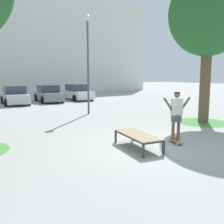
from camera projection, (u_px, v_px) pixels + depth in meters
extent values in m
plane|color=#999993|center=(151.00, 146.00, 8.35)|extent=(120.00, 120.00, 0.00)
cube|color=silver|center=(6.00, 40.00, 30.24)|extent=(40.57, 4.00, 13.25)
cube|color=#38383D|center=(116.00, 137.00, 8.74)|extent=(0.07, 0.07, 0.38)
cube|color=#38383D|center=(133.00, 135.00, 9.02)|extent=(0.07, 0.07, 0.38)
cube|color=#38383D|center=(143.00, 152.00, 7.08)|extent=(0.07, 0.07, 0.38)
cube|color=#38383D|center=(163.00, 149.00, 7.37)|extent=(0.07, 0.07, 0.38)
cylinder|color=#38383D|center=(128.00, 137.00, 7.88)|extent=(0.35, 1.88, 0.05)
cylinder|color=#38383D|center=(147.00, 135.00, 8.16)|extent=(0.35, 1.88, 0.05)
cylinder|color=#38383D|center=(125.00, 130.00, 8.85)|extent=(0.76, 0.17, 0.05)
cylinder|color=#38383D|center=(154.00, 143.00, 7.19)|extent=(0.76, 0.17, 0.05)
cube|color=#847051|center=(138.00, 135.00, 8.01)|extent=(1.05, 2.00, 0.03)
cube|color=#9E754C|center=(175.00, 141.00, 8.65)|extent=(0.49, 0.82, 0.02)
cylinder|color=silver|center=(170.00, 140.00, 8.92)|extent=(0.05, 0.06, 0.06)
cylinder|color=silver|center=(174.00, 140.00, 8.95)|extent=(0.05, 0.06, 0.06)
cylinder|color=silver|center=(177.00, 145.00, 8.37)|extent=(0.05, 0.06, 0.06)
cylinder|color=silver|center=(181.00, 144.00, 8.40)|extent=(0.05, 0.06, 0.06)
cylinder|color=brown|center=(173.00, 129.00, 8.57)|extent=(0.11, 0.11, 0.82)
cube|color=#99704C|center=(172.00, 139.00, 8.67)|extent=(0.18, 0.26, 0.07)
cylinder|color=brown|center=(178.00, 129.00, 8.61)|extent=(0.11, 0.11, 0.82)
cube|color=#99704C|center=(177.00, 139.00, 8.71)|extent=(0.18, 0.26, 0.07)
cube|color=#4C4C51|center=(176.00, 118.00, 8.54)|extent=(0.35, 0.30, 0.24)
cube|color=silver|center=(177.00, 107.00, 8.48)|extent=(0.42, 0.34, 0.56)
cylinder|color=brown|center=(168.00, 105.00, 8.41)|extent=(0.40, 0.23, 0.52)
cylinder|color=brown|center=(185.00, 104.00, 8.52)|extent=(0.40, 0.23, 0.52)
sphere|color=brown|center=(177.00, 95.00, 8.42)|extent=(0.20, 0.20, 0.20)
cylinder|color=black|center=(177.00, 93.00, 8.41)|extent=(0.19, 0.19, 0.05)
cylinder|color=brown|center=(205.00, 86.00, 12.24)|extent=(0.51, 0.51, 3.63)
ellipsoid|color=#235B28|center=(209.00, 14.00, 11.73)|extent=(3.78, 3.78, 3.97)
cylinder|color=#47893D|center=(203.00, 122.00, 12.50)|extent=(2.61, 2.61, 0.01)
cube|color=#B7BABF|center=(15.00, 98.00, 20.34)|extent=(2.00, 4.31, 0.70)
cube|color=#2D3847|center=(14.00, 90.00, 20.37)|extent=(1.71, 2.21, 0.64)
cylinder|color=black|center=(29.00, 101.00, 19.66)|extent=(0.26, 0.61, 0.60)
cylinder|color=black|center=(6.00, 102.00, 18.84)|extent=(0.26, 0.61, 0.60)
cylinder|color=black|center=(23.00, 99.00, 21.91)|extent=(0.26, 0.61, 0.60)
cylinder|color=black|center=(2.00, 100.00, 21.08)|extent=(0.26, 0.61, 0.60)
cube|color=slate|center=(49.00, 96.00, 22.17)|extent=(2.08, 4.34, 0.70)
cube|color=#2D3847|center=(48.00, 88.00, 22.20)|extent=(1.75, 2.24, 0.64)
cylinder|color=black|center=(62.00, 99.00, 21.46)|extent=(0.27, 0.62, 0.60)
cylinder|color=black|center=(42.00, 100.00, 20.67)|extent=(0.27, 0.62, 0.60)
cylinder|color=black|center=(54.00, 97.00, 23.73)|extent=(0.27, 0.62, 0.60)
cylinder|color=black|center=(36.00, 98.00, 22.94)|extent=(0.27, 0.62, 0.60)
cube|color=silver|center=(77.00, 94.00, 23.94)|extent=(1.82, 4.25, 0.70)
cube|color=#2D3847|center=(77.00, 87.00, 23.97)|extent=(1.62, 2.14, 0.64)
cylinder|color=black|center=(92.00, 97.00, 23.32)|extent=(0.24, 0.61, 0.60)
cylinder|color=black|center=(75.00, 98.00, 22.43)|extent=(0.24, 0.61, 0.60)
cylinder|color=black|center=(80.00, 95.00, 25.51)|extent=(0.24, 0.61, 0.60)
cylinder|color=black|center=(64.00, 96.00, 24.62)|extent=(0.24, 0.61, 0.60)
cylinder|color=#4C4C51|center=(88.00, 68.00, 14.86)|extent=(0.12, 0.12, 5.50)
sphere|color=silver|center=(87.00, 18.00, 14.43)|extent=(0.36, 0.36, 0.36)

